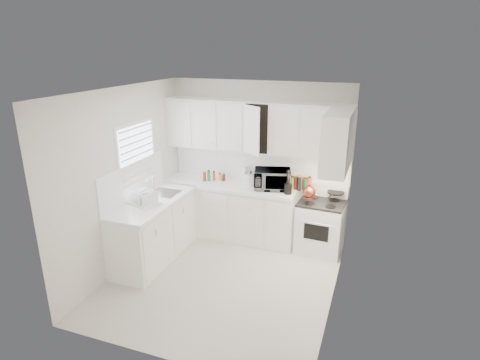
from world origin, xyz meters
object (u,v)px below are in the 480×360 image
at_px(tea_kettle, 309,191).
at_px(dish_rack, 144,197).
at_px(microwave, 272,177).
at_px(utensil_crock, 288,182).
at_px(stove, 321,220).
at_px(rice_cooker, 251,178).

height_order(tea_kettle, dish_rack, dish_rack).
xyz_separation_m(tea_kettle, microwave, (-0.62, 0.18, 0.09)).
xyz_separation_m(utensil_crock, dish_rack, (-1.84, -1.11, -0.08)).
height_order(stove, utensil_crock, utensil_crock).
distance_m(microwave, utensil_crock, 0.33).
bearing_deg(dish_rack, utensil_crock, 48.91).
bearing_deg(microwave, utensil_crock, -42.21).
bearing_deg(rice_cooker, microwave, -12.82).
height_order(microwave, utensil_crock, utensil_crock).
bearing_deg(microwave, stove, -16.49).
xyz_separation_m(rice_cooker, utensil_crock, (0.67, -0.21, 0.08)).
relative_size(tea_kettle, utensil_crock, 0.61).
xyz_separation_m(tea_kettle, dish_rack, (-2.17, -1.08, 0.02)).
relative_size(tea_kettle, dish_rack, 0.57).
bearing_deg(utensil_crock, microwave, 153.14).
distance_m(stove, utensil_crock, 0.81).
height_order(microwave, rice_cooker, microwave).
height_order(stove, microwave, microwave).
bearing_deg(tea_kettle, dish_rack, -173.56).
distance_m(tea_kettle, utensil_crock, 0.34).
relative_size(stove, rice_cooker, 4.64).
relative_size(rice_cooker, utensil_crock, 0.59).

